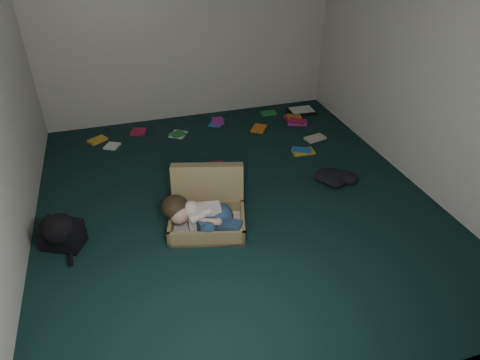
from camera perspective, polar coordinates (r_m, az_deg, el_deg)
floor at (r=4.51m, az=-0.56°, el=-2.73°), size 4.50×4.50×0.00m
wall_back at (r=6.00m, az=-7.17°, el=19.97°), size 4.50×0.00×4.50m
wall_front at (r=2.10m, az=17.19°, el=-8.21°), size 4.50×0.00×4.50m
wall_right at (r=4.82m, az=23.57°, el=14.34°), size 0.00×4.50×4.50m
suitcase at (r=4.16m, az=-4.36°, el=-3.67°), size 0.86×0.85×0.52m
person at (r=3.99m, az=-5.17°, el=-4.72°), size 0.72×0.51×0.32m
maroon_bin at (r=4.46m, az=-4.91°, el=-0.70°), size 0.51×0.41×0.33m
backpack at (r=4.19m, az=-22.70°, el=-6.66°), size 0.55×0.51×0.26m
clothing_pile at (r=4.89m, az=13.37°, el=0.36°), size 0.46×0.40×0.13m
paper_tray at (r=6.51m, az=8.20°, el=9.09°), size 0.38×0.29×0.05m
book_scatter at (r=5.88m, az=-1.80°, el=6.52°), size 2.97×1.44×0.02m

